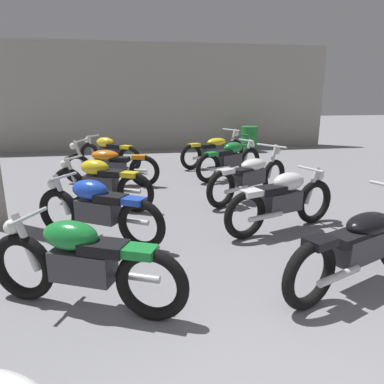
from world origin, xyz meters
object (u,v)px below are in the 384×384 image
object	(u,v)px
motorcycle_left_row_2	(97,209)
motorcycle_right_row_5	(214,150)
motorcycle_right_row_3	(250,176)
oil_drum	(249,139)
motorcycle_left_row_5	(109,152)
motorcycle_left_row_4	(110,165)
motorcycle_left_row_1	(82,263)
motorcycle_right_row_4	(230,159)
motorcycle_right_row_1	(361,245)
motorcycle_left_row_3	(100,182)
motorcycle_right_row_2	(283,200)

from	to	relation	value
motorcycle_left_row_2	motorcycle_right_row_5	world-z (taller)	motorcycle_right_row_5
motorcycle_right_row_3	oil_drum	bearing A→B (deg)	71.57
motorcycle_left_row_5	motorcycle_left_row_4	bearing A→B (deg)	-86.41
motorcycle_left_row_1	oil_drum	distance (m)	9.77
motorcycle_left_row_2	motorcycle_left_row_1	bearing A→B (deg)	-90.11
oil_drum	motorcycle_right_row_4	bearing A→B (deg)	-114.51
motorcycle_right_row_1	motorcycle_right_row_4	bearing A→B (deg)	89.87
motorcycle_right_row_1	oil_drum	xyz separation A→B (m)	(1.76, 8.73, -0.03)
motorcycle_left_row_3	oil_drum	distance (m)	7.24
motorcycle_right_row_5	oil_drum	size ratio (longest dim) A/B	2.35
oil_drum	motorcycle_left_row_4	bearing A→B (deg)	-138.08
motorcycle_left_row_3	motorcycle_left_row_4	distance (m)	1.61
motorcycle_left_row_4	motorcycle_left_row_3	bearing A→B (deg)	-92.60
motorcycle_right_row_4	motorcycle_left_row_4	bearing A→B (deg)	-176.32
motorcycle_left_row_3	motorcycle_right_row_2	size ratio (longest dim) A/B	0.94
motorcycle_left_row_1	motorcycle_right_row_5	distance (m)	6.88
motorcycle_left_row_1	motorcycle_right_row_5	world-z (taller)	motorcycle_right_row_5
motorcycle_left_row_5	motorcycle_right_row_3	world-z (taller)	motorcycle_right_row_3
motorcycle_left_row_3	motorcycle_right_row_3	bearing A→B (deg)	1.14
motorcycle_left_row_5	motorcycle_right_row_3	distance (m)	4.20
motorcycle_right_row_2	motorcycle_right_row_3	xyz separation A→B (m)	(0.05, 1.56, -0.01)
motorcycle_left_row_1	motorcycle_right_row_1	bearing A→B (deg)	-1.07
motorcycle_left_row_1	motorcycle_left_row_4	distance (m)	4.66
motorcycle_left_row_1	motorcycle_left_row_4	size ratio (longest dim) A/B	0.88
motorcycle_right_row_2	motorcycle_right_row_4	distance (m)	3.30
motorcycle_right_row_4	oil_drum	distance (m)	4.22
motorcycle_left_row_2	motorcycle_left_row_5	bearing A→B (deg)	91.16
motorcycle_left_row_2	oil_drum	bearing A→B (deg)	57.84
motorcycle_left_row_5	motorcycle_right_row_4	xyz separation A→B (m)	(2.83, -1.46, 0.00)
motorcycle_right_row_2	oil_drum	world-z (taller)	motorcycle_right_row_2
motorcycle_left_row_2	oil_drum	distance (m)	8.42
motorcycle_left_row_2	motorcycle_right_row_2	distance (m)	2.58
motorcycle_right_row_2	motorcycle_right_row_3	size ratio (longest dim) A/B	1.00
motorcycle_left_row_2	motorcycle_right_row_3	world-z (taller)	motorcycle_right_row_3
motorcycle_left_row_1	oil_drum	world-z (taller)	motorcycle_left_row_1
motorcycle_right_row_1	motorcycle_right_row_2	xyz separation A→B (m)	(-0.14, 1.59, 0.01)
motorcycle_left_row_4	motorcycle_left_row_5	distance (m)	1.64
motorcycle_left_row_5	motorcycle_right_row_2	bearing A→B (deg)	-60.69
motorcycle_right_row_3	motorcycle_right_row_4	size ratio (longest dim) A/B	1.06
motorcycle_left_row_3	motorcycle_left_row_4	xyz separation A→B (m)	(0.07, 1.61, -0.01)
motorcycle_left_row_4	oil_drum	bearing A→B (deg)	41.92
motorcycle_left_row_4	motorcycle_right_row_5	size ratio (longest dim) A/B	1.05
motorcycle_left_row_3	motorcycle_right_row_1	bearing A→B (deg)	-48.08
motorcycle_left_row_3	motorcycle_right_row_2	distance (m)	3.04
motorcycle_left_row_3	motorcycle_left_row_5	distance (m)	3.25
motorcycle_right_row_3	motorcycle_right_row_5	size ratio (longest dim) A/B	0.95
motorcycle_right_row_1	motorcycle_right_row_4	world-z (taller)	motorcycle_right_row_1
motorcycle_left_row_5	motorcycle_left_row_1	bearing A→B (deg)	-89.15
oil_drum	motorcycle_right_row_3	bearing A→B (deg)	-108.43
motorcycle_right_row_4	motorcycle_left_row_3	bearing A→B (deg)	-147.41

